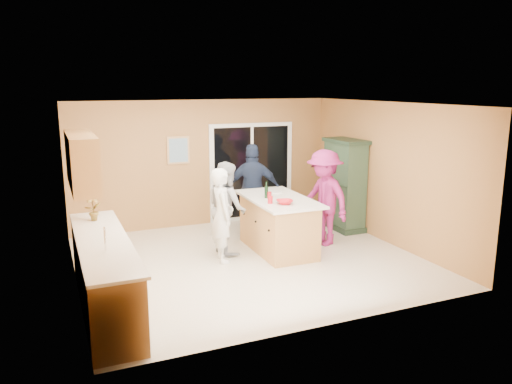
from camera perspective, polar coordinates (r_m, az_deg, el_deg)
name	(u,v)px	position (r m, az deg, el deg)	size (l,w,h in m)	color
floor	(250,261)	(8.47, -0.68, -7.84)	(5.50, 5.50, 0.00)	silver
ceiling	(250,104)	(7.96, -0.72, 10.02)	(5.50, 5.00, 0.10)	white
wall_back	(204,163)	(10.44, -5.92, 3.31)	(5.50, 0.10, 2.60)	tan
wall_front	(330,224)	(5.94, 8.50, -3.60)	(5.50, 0.10, 2.60)	tan
wall_left	(71,200)	(7.54, -20.43, -0.86)	(0.10, 5.00, 2.60)	tan
wall_right	(388,173)	(9.49, 14.87, 2.07)	(0.10, 5.00, 2.60)	tan
left_cabinet_run	(105,278)	(6.79, -16.86, -9.42)	(0.65, 3.05, 1.24)	tan
upper_cabinets	(82,161)	(7.25, -19.30, 3.36)	(0.35, 1.60, 0.75)	tan
sliding_door	(252,172)	(10.79, -0.50, 2.33)	(1.90, 0.07, 2.10)	white
framed_picture	(178,150)	(10.23, -8.87, 4.74)	(0.46, 0.04, 0.56)	tan
kitchen_island	(278,226)	(8.84, 2.54, -3.90)	(1.03, 1.85, 0.96)	tan
green_hutch	(344,186)	(10.24, 10.08, 0.71)	(0.53, 1.00, 1.84)	#1E3122
woman_white	(222,215)	(8.26, -3.90, -2.66)	(0.57, 0.38, 1.58)	silver
woman_grey	(227,207)	(8.70, -3.36, -1.77)	(0.78, 0.61, 1.61)	#A8A9AB
woman_navy	(253,190)	(9.67, -0.34, 0.23)	(1.05, 0.44, 1.79)	#1A213A
woman_magenta	(324,198)	(9.18, 7.80, -0.65)	(1.14, 0.65, 1.76)	#982168
serving_bowl	(285,202)	(8.27, 3.29, -1.14)	(0.27, 0.27, 0.07)	red
tulip_vase	(93,206)	(7.67, -18.15, -1.53)	(0.23, 0.16, 0.45)	#A32610
tumbler_near	(269,195)	(8.68, 1.54, -0.33)	(0.08, 0.08, 0.11)	red
tumbler_far	(270,200)	(8.29, 1.63, -0.90)	(0.09, 0.09, 0.12)	red
wine_bottle	(266,192)	(8.68, 1.19, 0.04)	(0.07, 0.07, 0.29)	black
white_plate	(277,192)	(9.15, 2.36, 0.01)	(0.25, 0.25, 0.02)	silver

